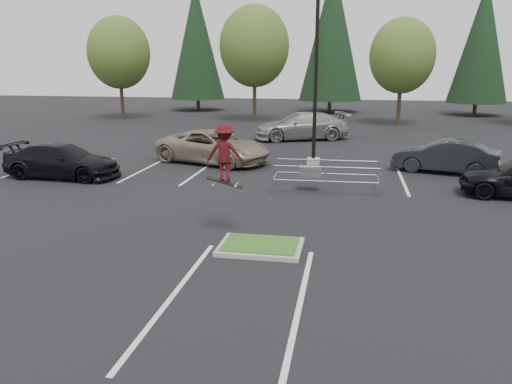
% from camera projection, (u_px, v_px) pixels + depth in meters
% --- Properties ---
extents(ground, '(120.00, 120.00, 0.00)m').
position_uv_depth(ground, '(261.00, 249.00, 13.30)').
color(ground, black).
rests_on(ground, ground).
extents(grass_median, '(2.20, 1.60, 0.16)m').
position_uv_depth(grass_median, '(261.00, 246.00, 13.28)').
color(grass_median, '#9D9892').
rests_on(grass_median, ground).
extents(stall_lines, '(22.62, 17.60, 0.01)m').
position_uv_depth(stall_lines, '(254.00, 192.00, 19.28)').
color(stall_lines, silver).
rests_on(stall_lines, ground).
extents(light_pole, '(0.70, 0.60, 10.12)m').
position_uv_depth(light_pole, '(316.00, 69.00, 23.50)').
color(light_pole, '#9D9892').
rests_on(light_pole, ground).
extents(decid_a, '(5.44, 5.44, 8.91)m').
position_uv_depth(decid_a, '(119.00, 55.00, 43.73)').
color(decid_a, '#38281C').
rests_on(decid_a, ground).
extents(decid_b, '(5.89, 5.89, 9.64)m').
position_uv_depth(decid_b, '(254.00, 49.00, 41.94)').
color(decid_b, '#38281C').
rests_on(decid_b, ground).
extents(decid_c, '(5.12, 5.12, 8.38)m').
position_uv_depth(decid_c, '(402.00, 58.00, 39.32)').
color(decid_c, '#38281C').
rests_on(decid_c, ground).
extents(conif_a, '(5.72, 5.72, 13.00)m').
position_uv_depth(conif_a, '(196.00, 42.00, 52.13)').
color(conif_a, '#38281C').
rests_on(conif_a, ground).
extents(conif_b, '(6.38, 6.38, 14.50)m').
position_uv_depth(conif_b, '(332.00, 33.00, 49.91)').
color(conif_b, '#38281C').
rests_on(conif_b, ground).
extents(conif_c, '(5.50, 5.50, 12.50)m').
position_uv_depth(conif_c, '(482.00, 42.00, 46.69)').
color(conif_c, '#38281C').
rests_on(conif_c, ground).
extents(cart_corral, '(4.06, 1.59, 1.14)m').
position_uv_depth(cart_corral, '(314.00, 173.00, 19.29)').
color(cart_corral, gray).
rests_on(cart_corral, ground).
extents(skateboarder, '(1.06, 0.64, 1.80)m').
position_uv_depth(skateboarder, '(225.00, 153.00, 13.88)').
color(skateboarder, black).
rests_on(skateboarder, ground).
extents(car_l_tan, '(6.39, 4.52, 1.62)m').
position_uv_depth(car_l_tan, '(212.00, 147.00, 24.85)').
color(car_l_tan, gray).
rests_on(car_l_tan, ground).
extents(car_l_black, '(5.14, 2.24, 1.47)m').
position_uv_depth(car_l_black, '(62.00, 161.00, 21.57)').
color(car_l_black, black).
rests_on(car_l_black, ground).
extents(car_r_charc, '(4.83, 2.79, 1.50)m').
position_uv_depth(car_r_charc, '(445.00, 156.00, 22.53)').
color(car_r_charc, black).
rests_on(car_r_charc, ground).
extents(car_far_silver, '(6.61, 4.57, 1.78)m').
position_uv_depth(car_far_silver, '(303.00, 126.00, 32.51)').
color(car_far_silver, '#969691').
rests_on(car_far_silver, ground).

